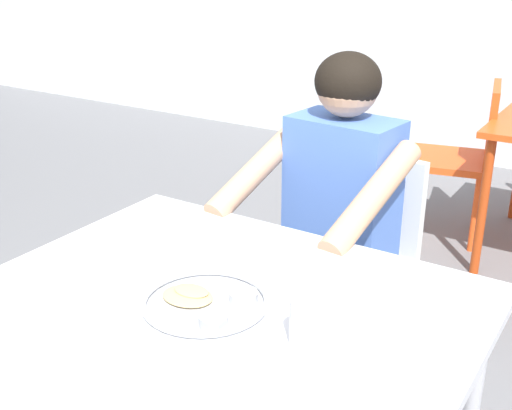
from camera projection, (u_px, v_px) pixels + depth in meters
The scene contains 6 objects.
table_foreground at pixel (211, 334), 1.44m from camera, with size 1.12×0.94×0.76m.
thali_tray at pixel (207, 303), 1.41m from camera, with size 0.28×0.28×0.03m.
drinking_cup at pixel (308, 320), 1.27m from camera, with size 0.07×0.07×0.10m.
chair_foreground at pixel (356, 256), 2.27m from camera, with size 0.43×0.46×0.83m.
diner_foreground at pixel (327, 213), 2.03m from camera, with size 0.53×0.58×1.21m.
chair_red_left at pixel (465, 150), 3.41m from camera, with size 0.52×0.52×0.85m.
Camera 1 is at (0.73, -0.93, 1.49)m, focal length 44.98 mm.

